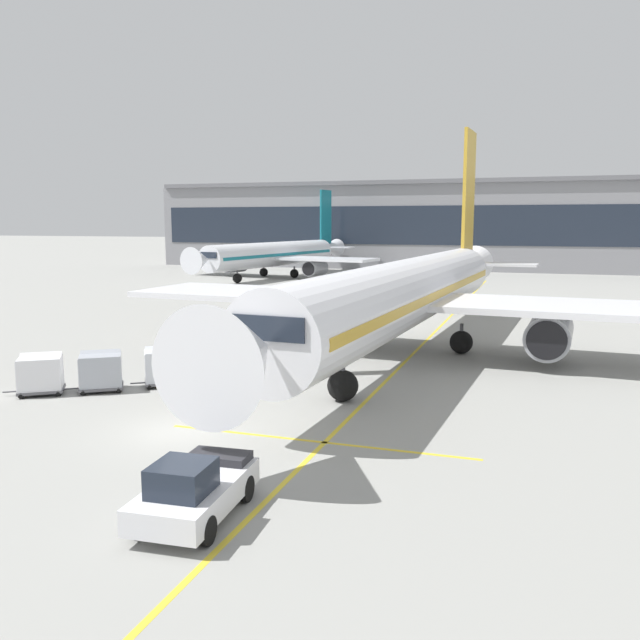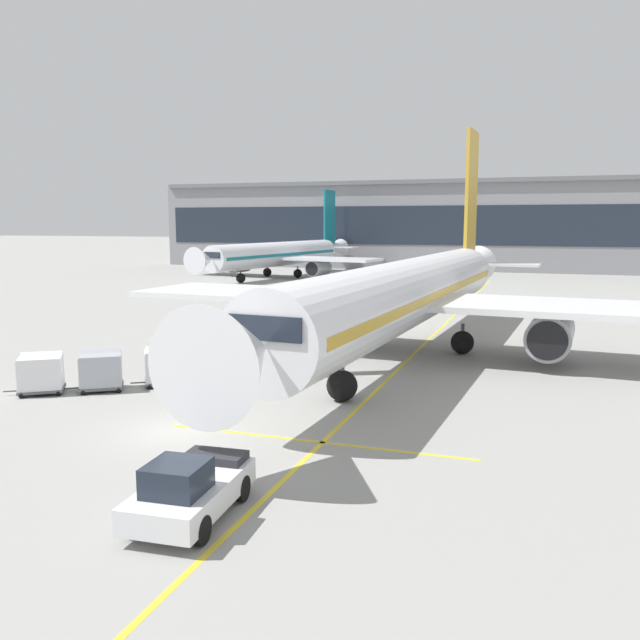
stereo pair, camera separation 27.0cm
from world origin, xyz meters
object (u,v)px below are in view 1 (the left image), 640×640
at_px(parked_airplane, 411,292).
at_px(baggage_cart_fourth, 40,373).
at_px(baggage_cart_second, 165,365).
at_px(safety_cone_wingtip, 294,340).
at_px(ground_crew_by_loader, 268,356).
at_px(distant_airplane, 276,255).
at_px(belt_loader, 292,359).
at_px(safety_cone_engine_keepout, 304,357).
at_px(safety_cone_nose_mark, 285,344).
at_px(ground_crew_by_carts, 252,355).
at_px(pushback_tug, 194,490).
at_px(baggage_cart_third, 101,370).
at_px(baggage_cart_lead, 222,362).

distance_m(parked_airplane, baggage_cart_fourth, 21.37).
bearing_deg(baggage_cart_second, safety_cone_wingtip, 79.72).
distance_m(ground_crew_by_loader, distant_airplane, 62.39).
distance_m(belt_loader, baggage_cart_second, 6.60).
xyz_separation_m(safety_cone_engine_keepout, distant_airplane, (-24.17, 54.46, 3.02)).
relative_size(belt_loader, safety_cone_nose_mark, 7.74).
bearing_deg(ground_crew_by_carts, pushback_tug, -70.66).
bearing_deg(safety_cone_engine_keepout, baggage_cart_fourth, -132.12).
bearing_deg(baggage_cart_fourth, safety_cone_engine_keepout, 47.88).
xyz_separation_m(baggage_cart_second, safety_cone_nose_mark, (2.17, 10.69, -0.67)).
bearing_deg(parked_airplane, baggage_cart_third, -131.49).
bearing_deg(safety_cone_nose_mark, parked_airplane, 9.40).
height_order(ground_crew_by_loader, safety_cone_engine_keepout, ground_crew_by_loader).
bearing_deg(safety_cone_engine_keepout, ground_crew_by_loader, -104.07).
xyz_separation_m(parked_airplane, distant_airplane, (-29.37, 49.56, -0.42)).
xyz_separation_m(baggage_cart_lead, safety_cone_engine_keepout, (2.40, 5.53, -0.66)).
xyz_separation_m(baggage_cart_fourth, ground_crew_by_loader, (8.59, 7.07, -0.00)).
xyz_separation_m(baggage_cart_lead, safety_cone_nose_mark, (-0.21, 9.14, -0.67)).
relative_size(baggage_cart_second, baggage_cart_fourth, 1.00).
bearing_deg(baggage_cart_lead, safety_cone_nose_mark, 91.32).
bearing_deg(baggage_cart_second, ground_crew_by_loader, 43.46).
distance_m(baggage_cart_second, ground_crew_by_loader, 5.42).
bearing_deg(baggage_cart_third, distant_airplane, 105.03).
distance_m(baggage_cart_second, safety_cone_nose_mark, 10.93).
distance_m(baggage_cart_fourth, safety_cone_wingtip, 16.97).
relative_size(baggage_cart_third, safety_cone_engine_keepout, 3.86).
distance_m(baggage_cart_lead, ground_crew_by_carts, 2.23).
bearing_deg(parked_airplane, belt_loader, -120.73).
bearing_deg(baggage_cart_second, safety_cone_engine_keepout, 56.00).
height_order(baggage_cart_lead, baggage_cart_fourth, same).
relative_size(ground_crew_by_carts, safety_cone_wingtip, 2.31).
distance_m(belt_loader, safety_cone_engine_keepout, 3.15).
distance_m(baggage_cart_lead, safety_cone_nose_mark, 9.17).
distance_m(baggage_cart_fourth, ground_crew_by_carts, 10.41).
bearing_deg(pushback_tug, baggage_cart_second, 124.55).
bearing_deg(baggage_cart_third, pushback_tug, -44.26).
bearing_deg(safety_cone_engine_keepout, distant_airplane, 113.93).
relative_size(safety_cone_engine_keepout, safety_cone_nose_mark, 1.04).
height_order(safety_cone_engine_keepout, safety_cone_nose_mark, safety_cone_engine_keepout).
height_order(baggage_cart_third, safety_cone_nose_mark, baggage_cart_third).
xyz_separation_m(pushback_tug, safety_cone_nose_mark, (-6.66, 23.52, -0.50)).
height_order(baggage_cart_fourth, safety_cone_nose_mark, baggage_cart_fourth).
xyz_separation_m(pushback_tug, safety_cone_engine_keepout, (-4.05, 19.90, -0.49)).
bearing_deg(baggage_cart_fourth, safety_cone_wingtip, 66.14).
distance_m(belt_loader, distant_airplane, 62.63).
xyz_separation_m(baggage_cart_fourth, safety_cone_engine_keepout, (9.43, 10.43, -0.66)).
height_order(baggage_cart_lead, safety_cone_nose_mark, baggage_cart_lead).
bearing_deg(ground_crew_by_carts, safety_cone_nose_mark, 97.07).
bearing_deg(safety_cone_engine_keepout, baggage_cart_lead, -113.45).
relative_size(belt_loader, baggage_cart_second, 1.93).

